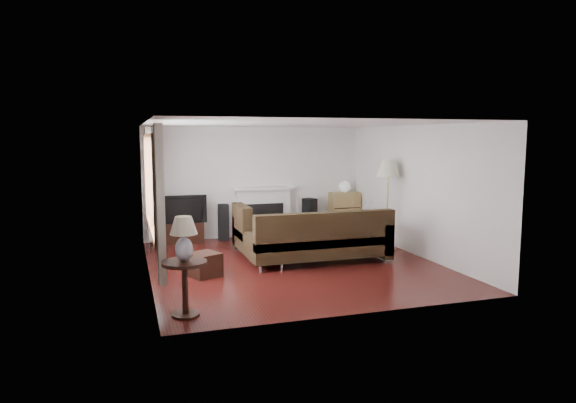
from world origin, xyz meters
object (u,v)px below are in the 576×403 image
object	(u,v)px
tv_stand	(182,233)
side_table	(185,289)
coffee_table	(289,235)
floor_lamp	(387,205)
bookshelf	(344,213)
sectional_sofa	(318,237)

from	to	relation	value
tv_stand	side_table	distance (m)	4.67
coffee_table	floor_lamp	size ratio (longest dim) A/B	0.62
tv_stand	side_table	xyz separation A→B (m)	(-0.45, -4.65, 0.13)
side_table	bookshelf	bearing A→B (deg)	47.63
sectional_sofa	floor_lamp	world-z (taller)	floor_lamp
tv_stand	bookshelf	size ratio (longest dim) A/B	0.92
bookshelf	coffee_table	size ratio (longest dim) A/B	0.86
bookshelf	tv_stand	bearing A→B (deg)	-179.55
floor_lamp	side_table	distance (m)	5.20
tv_stand	floor_lamp	bearing A→B (deg)	-25.62
tv_stand	coffee_table	size ratio (longest dim) A/B	0.80
bookshelf	floor_lamp	world-z (taller)	floor_lamp
coffee_table	side_table	distance (m)	4.55
sectional_sofa	bookshelf	bearing A→B (deg)	56.96
tv_stand	coffee_table	xyz separation A→B (m)	(2.13, -0.90, -0.00)
tv_stand	sectional_sofa	world-z (taller)	sectional_sofa
tv_stand	bookshelf	bearing A→B (deg)	0.45
coffee_table	side_table	xyz separation A→B (m)	(-2.58, -3.74, 0.14)
floor_lamp	side_table	size ratio (longest dim) A/B	2.54
sectional_sofa	floor_lamp	size ratio (longest dim) A/B	1.54
tv_stand	floor_lamp	distance (m)	4.40
bookshelf	coffee_table	xyz separation A→B (m)	(-1.69, -0.93, -0.27)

